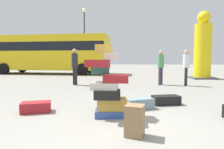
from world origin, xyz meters
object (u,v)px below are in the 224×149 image
(suitcase_black_white_trunk, at_px, (166,100))
(suitcase_slate_right_side, at_px, (139,104))
(parked_bus, at_px, (49,52))
(lamp_post, at_px, (84,31))
(suitcase_brown_upright_blue, at_px, (135,121))
(person_tourist_with_camera, at_px, (186,64))
(suitcase_tower, at_px, (108,88))
(yellow_dummy_statue, at_px, (203,49))
(person_passerby_in_red, at_px, (161,64))
(suitcase_maroon_behind_tower, at_px, (36,107))
(person_bearded_onlooker, at_px, (75,64))

(suitcase_black_white_trunk, bearing_deg, suitcase_slate_right_side, -160.02)
(parked_bus, bearing_deg, lamp_post, 39.50)
(suitcase_slate_right_side, xyz_separation_m, suitcase_brown_upright_blue, (-0.24, -1.74, 0.12))
(person_tourist_with_camera, height_order, lamp_post, lamp_post)
(suitcase_brown_upright_blue, bearing_deg, suitcase_tower, 130.48)
(suitcase_tower, xyz_separation_m, yellow_dummy_statue, (5.38, 8.50, 1.26))
(suitcase_tower, bearing_deg, person_passerby_in_red, 67.86)
(suitcase_maroon_behind_tower, height_order, person_tourist_with_camera, person_tourist_with_camera)
(person_tourist_with_camera, distance_m, lamp_post, 11.36)
(suitcase_tower, bearing_deg, lamp_post, 102.66)
(person_bearded_onlooker, height_order, lamp_post, lamp_post)
(lamp_post, bearing_deg, suitcase_maroon_behind_tower, -84.07)
(suitcase_maroon_behind_tower, distance_m, suitcase_brown_upright_blue, 2.58)
(suitcase_tower, relative_size, person_bearded_onlooker, 0.91)
(suitcase_maroon_behind_tower, height_order, person_passerby_in_red, person_passerby_in_red)
(suitcase_slate_right_side, relative_size, suitcase_brown_upright_blue, 1.32)
(suitcase_brown_upright_blue, xyz_separation_m, person_bearded_onlooker, (-2.43, 6.10, 0.77))
(person_passerby_in_red, bearing_deg, person_bearded_onlooker, -52.67)
(yellow_dummy_statue, distance_m, lamp_post, 10.32)
(suitcase_black_white_trunk, relative_size, parked_bus, 0.07)
(person_tourist_with_camera, bearing_deg, person_passerby_in_red, -89.97)
(yellow_dummy_statue, bearing_deg, suitcase_black_white_trunk, -117.97)
(suitcase_slate_right_side, xyz_separation_m, person_bearded_onlooker, (-2.67, 4.36, 0.89))
(person_bearded_onlooker, relative_size, person_passerby_in_red, 1.04)
(suitcase_tower, relative_size, person_tourist_with_camera, 0.94)
(person_tourist_with_camera, relative_size, yellow_dummy_statue, 0.40)
(lamp_post, bearing_deg, suitcase_black_white_trunk, -70.05)
(suitcase_black_white_trunk, bearing_deg, lamp_post, 96.58)
(yellow_dummy_statue, xyz_separation_m, lamp_post, (-8.52, 5.48, 1.97))
(person_passerby_in_red, bearing_deg, suitcase_maroon_behind_tower, -3.97)
(person_bearded_onlooker, relative_size, person_tourist_with_camera, 1.03)
(suitcase_black_white_trunk, relative_size, suitcase_brown_upright_blue, 1.43)
(person_tourist_with_camera, bearing_deg, suitcase_maroon_behind_tower, -31.60)
(person_tourist_with_camera, height_order, person_passerby_in_red, person_tourist_with_camera)
(suitcase_brown_upright_blue, distance_m, parked_bus, 14.74)
(person_passerby_in_red, height_order, parked_bus, parked_bus)
(person_bearded_onlooker, xyz_separation_m, person_tourist_with_camera, (5.20, -0.01, -0.02))
(suitcase_tower, xyz_separation_m, suitcase_brown_upright_blue, (0.50, -1.06, -0.36))
(suitcase_brown_upright_blue, distance_m, yellow_dummy_statue, 10.85)
(yellow_dummy_statue, bearing_deg, person_passerby_in_red, -135.40)
(suitcase_slate_right_side, distance_m, person_passerby_in_red, 4.93)
(suitcase_tower, distance_m, lamp_post, 14.68)
(suitcase_tower, distance_m, yellow_dummy_statue, 10.14)
(suitcase_black_white_trunk, height_order, person_passerby_in_red, person_passerby_in_red)
(suitcase_black_white_trunk, height_order, person_tourist_with_camera, person_tourist_with_camera)
(suitcase_black_white_trunk, distance_m, person_passerby_in_red, 4.28)
(suitcase_slate_right_side, relative_size, lamp_post, 0.12)
(yellow_dummy_statue, bearing_deg, suitcase_slate_right_side, -120.75)
(yellow_dummy_statue, bearing_deg, suitcase_brown_upright_blue, -117.08)
(suitcase_brown_upright_blue, height_order, person_tourist_with_camera, person_tourist_with_camera)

